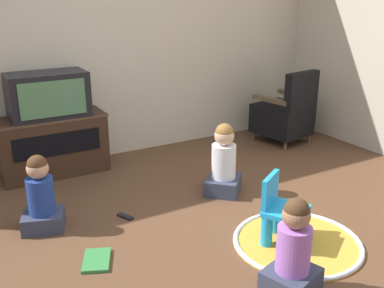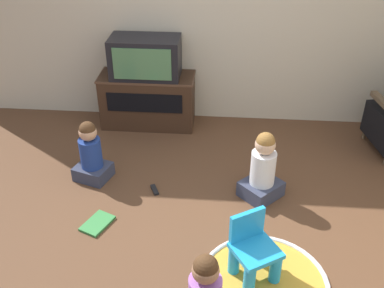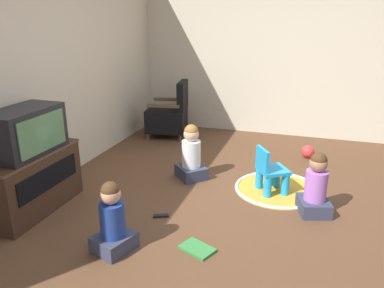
{
  "view_description": "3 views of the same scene",
  "coord_description": "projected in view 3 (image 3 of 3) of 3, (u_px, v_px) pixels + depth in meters",
  "views": [
    {
      "loc": [
        -1.58,
        -2.57,
        1.79
      ],
      "look_at": [
        0.12,
        0.38,
        0.61
      ],
      "focal_mm": 42.0,
      "sensor_mm": 36.0,
      "label": 1
    },
    {
      "loc": [
        0.21,
        -2.69,
        2.6
      ],
      "look_at": [
        -0.04,
        0.36,
        0.67
      ],
      "focal_mm": 42.0,
      "sensor_mm": 36.0,
      "label": 2
    },
    {
      "loc": [
        -3.36,
        -0.7,
        1.83
      ],
      "look_at": [
        -0.13,
        0.35,
        0.68
      ],
      "focal_mm": 35.0,
      "sensor_mm": 36.0,
      "label": 3
    }
  ],
  "objects": [
    {
      "name": "book",
      "position": [
        197.0,
        249.0,
        3.1
      ],
      "size": [
        0.28,
        0.33,
        0.02
      ],
      "rotation": [
        0.0,
        0.0,
        1.16
      ],
      "color": "#337F3D",
      "rests_on": "ground_plane"
    },
    {
      "name": "play_mat",
      "position": [
        278.0,
        189.0,
        4.18
      ],
      "size": [
        0.95,
        0.95,
        0.04
      ],
      "color": "gold",
      "rests_on": "ground_plane"
    },
    {
      "name": "remote_control",
      "position": [
        161.0,
        216.0,
        3.62
      ],
      "size": [
        0.1,
        0.15,
        0.02
      ],
      "rotation": [
        0.0,
        0.0,
        2.0
      ],
      "color": "black",
      "rests_on": "ground_plane"
    },
    {
      "name": "wall_right",
      "position": [
        297.0,
        48.0,
        5.73
      ],
      "size": [
        0.12,
        5.18,
        2.76
      ],
      "color": "beige",
      "rests_on": "ground_plane"
    },
    {
      "name": "ground_plane",
      "position": [
        229.0,
        206.0,
        3.82
      ],
      "size": [
        30.0,
        30.0,
        0.0
      ],
      "primitive_type": "plane",
      "color": "brown"
    },
    {
      "name": "wall_back",
      "position": [
        32.0,
        63.0,
        3.91
      ],
      "size": [
        5.81,
        0.12,
        2.76
      ],
      "color": "beige",
      "rests_on": "ground_plane"
    },
    {
      "name": "child_watching_left",
      "position": [
        113.0,
        221.0,
        3.03
      ],
      "size": [
        0.38,
        0.36,
        0.61
      ],
      "rotation": [
        0.0,
        0.0,
        -0.32
      ],
      "color": "#33384C",
      "rests_on": "ground_plane"
    },
    {
      "name": "tv_cabinet",
      "position": [
        31.0,
        181.0,
        3.66
      ],
      "size": [
        1.06,
        0.44,
        0.6
      ],
      "color": "#382316",
      "rests_on": "ground_plane"
    },
    {
      "name": "television",
      "position": [
        25.0,
        131.0,
        3.49
      ],
      "size": [
        0.75,
        0.41,
        0.43
      ],
      "color": "black",
      "rests_on": "tv_cabinet"
    },
    {
      "name": "child_watching_right",
      "position": [
        191.0,
        155.0,
        4.41
      ],
      "size": [
        0.45,
        0.45,
        0.66
      ],
      "rotation": [
        0.0,
        0.0,
        0.78
      ],
      "color": "#33384C",
      "rests_on": "ground_plane"
    },
    {
      "name": "yellow_kid_chair",
      "position": [
        271.0,
        174.0,
        4.06
      ],
      "size": [
        0.41,
        0.41,
        0.52
      ],
      "rotation": [
        0.0,
        0.0,
        0.55
      ],
      "color": "#1E99DB",
      "rests_on": "ground_plane"
    },
    {
      "name": "toy_ball",
      "position": [
        308.0,
        152.0,
        5.12
      ],
      "size": [
        0.17,
        0.17,
        0.17
      ],
      "color": "red",
      "rests_on": "ground_plane"
    },
    {
      "name": "child_watching_center",
      "position": [
        316.0,
        187.0,
        3.61
      ],
      "size": [
        0.39,
        0.36,
        0.63
      ],
      "rotation": [
        0.0,
        0.0,
        0.3
      ],
      "color": "#33384C",
      "rests_on": "ground_plane"
    },
    {
      "name": "black_armchair",
      "position": [
        169.0,
        115.0,
        5.96
      ],
      "size": [
        0.64,
        0.7,
        0.89
      ],
      "rotation": [
        0.0,
        0.0,
        3.32
      ],
      "color": "brown",
      "rests_on": "ground_plane"
    }
  ]
}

